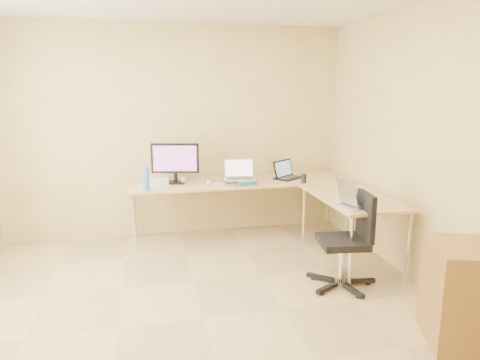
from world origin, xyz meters
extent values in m
plane|color=tan|center=(0.00, 0.00, 0.00)|extent=(4.50, 4.50, 0.00)
plane|color=beige|center=(0.00, 2.25, 1.30)|extent=(4.50, 0.00, 4.50)
plane|color=beige|center=(0.00, -2.25, 1.30)|extent=(4.50, 0.00, 4.50)
plane|color=beige|center=(2.10, 0.00, 1.30)|extent=(0.00, 4.50, 4.50)
cube|color=tan|center=(0.72, 1.85, 0.36)|extent=(2.65, 0.70, 0.73)
cube|color=tan|center=(1.70, 0.85, 0.36)|extent=(0.70, 1.30, 0.73)
cube|color=black|center=(-0.05, 1.87, 0.97)|extent=(0.58, 0.29, 0.48)
cube|color=#278571|center=(0.72, 1.68, 0.75)|extent=(0.27, 0.33, 0.05)
cube|color=#B0B0B0|center=(0.68, 1.66, 0.90)|extent=(0.39, 0.31, 0.24)
cube|color=black|center=(1.34, 1.85, 0.84)|extent=(0.44, 0.42, 0.22)
cube|color=silver|center=(0.56, 1.67, 0.74)|extent=(0.38, 0.11, 0.02)
ellipsoid|color=white|center=(0.80, 1.60, 0.75)|extent=(0.13, 0.10, 0.04)
imported|color=silver|center=(0.03, 1.86, 0.77)|extent=(0.11, 0.11, 0.08)
cylinder|color=#B4B7C3|center=(0.36, 1.87, 0.75)|extent=(0.17, 0.17, 0.03)
cylinder|color=#4376D7|center=(-0.40, 1.55, 0.86)|extent=(0.10, 0.10, 0.26)
cube|color=beige|center=(-0.40, 1.76, 0.73)|extent=(0.20, 0.27, 0.01)
cube|color=silver|center=(-0.25, 1.81, 0.77)|extent=(0.22, 0.16, 0.08)
cylinder|color=white|center=(-0.19, 2.05, 0.88)|extent=(0.26, 0.26, 0.30)
cylinder|color=black|center=(1.42, 1.55, 0.78)|extent=(0.08, 0.08, 0.11)
cube|color=#B9B4D0|center=(1.53, 0.45, 0.84)|extent=(0.38, 0.33, 0.22)
cube|color=black|center=(1.35, 0.32, 0.50)|extent=(0.61, 0.61, 0.91)
cube|color=brown|center=(1.78, -0.73, 0.36)|extent=(0.61, 0.67, 0.77)
camera|label=1|loc=(-0.43, -3.25, 1.84)|focal=32.93mm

